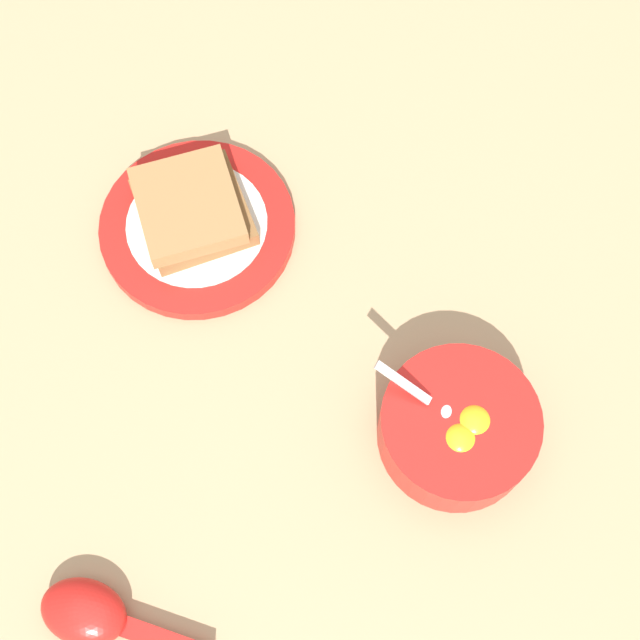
{
  "coord_description": "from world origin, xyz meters",
  "views": [
    {
      "loc": [
        -0.16,
        -0.1,
        0.75
      ],
      "look_at": [
        0.13,
        -0.02,
        0.02
      ],
      "focal_mm": 50.0,
      "sensor_mm": 36.0,
      "label": 1
    }
  ],
  "objects_px": {
    "toast_plate": "(198,227)",
    "toast_sandwich": "(191,209)",
    "soup_spoon": "(95,616)",
    "egg_bowl": "(458,428)"
  },
  "relations": [
    {
      "from": "toast_plate",
      "to": "toast_sandwich",
      "type": "relative_size",
      "value": 1.34
    },
    {
      "from": "soup_spoon",
      "to": "toast_sandwich",
      "type": "bearing_deg",
      "value": 6.77
    },
    {
      "from": "egg_bowl",
      "to": "toast_sandwich",
      "type": "distance_m",
      "value": 0.31
    },
    {
      "from": "toast_plate",
      "to": "soup_spoon",
      "type": "height_order",
      "value": "soup_spoon"
    },
    {
      "from": "toast_plate",
      "to": "toast_sandwich",
      "type": "bearing_deg",
      "value": 48.34
    },
    {
      "from": "egg_bowl",
      "to": "soup_spoon",
      "type": "height_order",
      "value": "egg_bowl"
    },
    {
      "from": "toast_plate",
      "to": "egg_bowl",
      "type": "bearing_deg",
      "value": -114.76
    },
    {
      "from": "egg_bowl",
      "to": "toast_plate",
      "type": "height_order",
      "value": "egg_bowl"
    },
    {
      "from": "egg_bowl",
      "to": "toast_sandwich",
      "type": "height_order",
      "value": "egg_bowl"
    },
    {
      "from": "soup_spoon",
      "to": "egg_bowl",
      "type": "bearing_deg",
      "value": -46.86
    }
  ]
}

